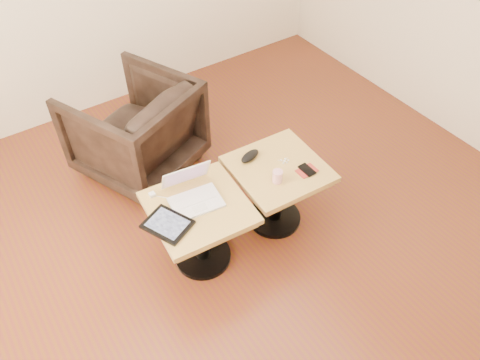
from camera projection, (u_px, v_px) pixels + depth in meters
room_shell at (255, 89)px, 2.38m from camera, size 4.52×4.52×2.71m
side_table_left at (200, 220)px, 2.99m from camera, size 0.64×0.64×0.54m
side_table_right at (277, 181)px, 3.24m from camera, size 0.63×0.63×0.54m
laptop at (193, 193)px, 2.91m from camera, size 0.35×0.35×0.21m
tablet at (167, 224)px, 2.78m from camera, size 0.30×0.33×0.02m
charging_adapter at (152, 195)px, 2.95m from camera, size 0.04×0.04×0.02m
glasses_case at (250, 156)px, 3.18m from camera, size 0.17×0.11×0.05m
striped_cup at (277, 176)px, 3.02m from camera, size 0.07×0.07×0.09m
earbuds_tangle at (285, 161)px, 3.18m from camera, size 0.07×0.05×0.01m
phone_on_sleeve at (307, 170)px, 3.11m from camera, size 0.14×0.12×0.02m
armchair at (135, 129)px, 3.67m from camera, size 1.10×1.11×0.78m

